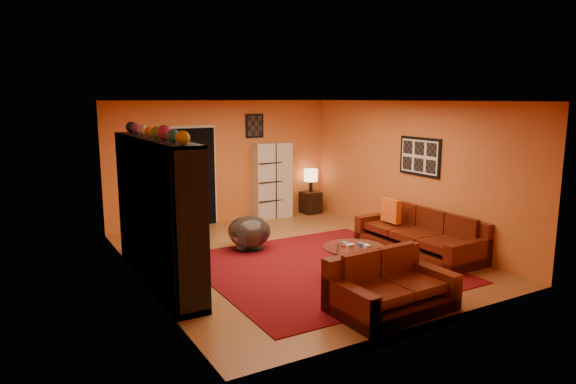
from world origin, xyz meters
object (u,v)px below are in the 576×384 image
entertainment_unit (157,211)px  side_table (311,202)px  tv (159,212)px  loveseat (387,287)px  table_lamp (311,176)px  coffee_table (354,250)px  bowl_chair (249,232)px  storage_cabinet (272,181)px  sofa (423,236)px

entertainment_unit → side_table: bearing=32.3°
side_table → tv: bearing=-148.1°
loveseat → table_lamp: 5.61m
entertainment_unit → coffee_table: (2.56, -1.29, -0.62)m
entertainment_unit → coffee_table: size_ratio=3.20×
entertainment_unit → tv: size_ratio=2.97×
bowl_chair → side_table: size_ratio=1.51×
loveseat → bowl_chair: loveseat is taller
storage_cabinet → bowl_chair: bearing=-123.7°
coffee_table → bowl_chair: bowl_chair is taller
entertainment_unit → storage_cabinet: bearing=39.8°
loveseat → bowl_chair: bearing=4.8°
side_table → storage_cabinet: bearing=177.1°
loveseat → storage_cabinet: 5.36m
storage_cabinet → sofa: bearing=-70.1°
sofa → table_lamp: 3.60m
bowl_chair → sofa: bearing=-31.6°
coffee_table → storage_cabinet: (0.80, 4.09, 0.41)m
loveseat → storage_cabinet: size_ratio=0.94×
tv → side_table: bearing=-58.1°
storage_cabinet → bowl_chair: size_ratio=2.22×
sofa → loveseat: (-2.17, -1.61, 0.00)m
entertainment_unit → sofa: size_ratio=1.26×
tv → coffee_table: 2.92m
sofa → table_lamp: (-0.07, 3.55, 0.60)m
sofa → side_table: sofa is taller
entertainment_unit → loveseat: bearing=-47.1°
tv → side_table: 5.12m
coffee_table → bowl_chair: size_ratio=1.24×
entertainment_unit → loveseat: entertainment_unit is taller
coffee_table → storage_cabinet: size_ratio=0.56×
loveseat → entertainment_unit: bearing=40.3°
tv → table_lamp: (4.29, 2.67, -0.13)m
tv → side_table: tv is taller
bowl_chair → table_lamp: 3.24m
side_table → table_lamp: bearing=-90.0°
entertainment_unit → table_lamp: (4.34, 2.75, -0.17)m
coffee_table → side_table: bearing=66.1°
tv → entertainment_unit: bearing=147.4°
coffee_table → table_lamp: bearing=66.1°
entertainment_unit → bowl_chair: 2.12m
entertainment_unit → storage_cabinet: entertainment_unit is taller
bowl_chair → table_lamp: (2.51, 1.96, 0.55)m
entertainment_unit → tv: entertainment_unit is taller
bowl_chair → table_lamp: table_lamp is taller
entertainment_unit → sofa: (4.42, -0.80, -0.77)m
loveseat → sofa: bearing=-55.9°
tv → bowl_chair: (1.78, 0.71, -0.68)m
table_lamp → entertainment_unit: bearing=-147.7°
coffee_table → side_table: 4.43m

